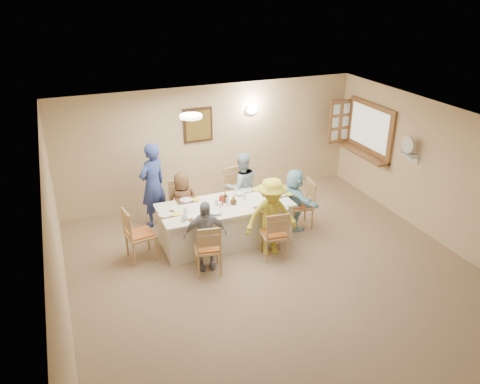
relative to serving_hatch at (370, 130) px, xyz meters
name	(u,v)px	position (x,y,z in m)	size (l,w,h in m)	color
ground	(284,283)	(-3.21, -2.40, -1.50)	(7.00, 7.00, 0.00)	#957B59
room_walls	(288,198)	(-3.21, -2.40, 0.01)	(7.00, 7.00, 7.00)	beige
wall_picture	(198,125)	(-3.51, 1.06, 0.20)	(0.62, 0.05, 0.72)	#3E2515
wall_sconce	(252,110)	(-2.31, 1.04, 0.40)	(0.26, 0.09, 0.18)	white
ceiling_light	(191,116)	(-4.21, -0.90, 0.97)	(0.36, 0.36, 0.05)	white
serving_hatch	(370,130)	(0.00, 0.00, 0.00)	(0.06, 1.50, 1.15)	brown
hatch_sill	(363,153)	(-0.12, 0.00, -0.53)	(0.30, 1.50, 0.05)	brown
shutter_door	(340,122)	(-0.26, 0.76, 0.00)	(0.55, 0.04, 1.00)	brown
fan_shelf	(409,155)	(-0.08, -1.35, -0.10)	(0.22, 0.36, 0.03)	white
desk_fan	(409,148)	(-0.11, -1.35, 0.05)	(0.30, 0.30, 0.28)	#A5A5A8
dining_table	(225,223)	(-3.63, -0.81, -1.12)	(2.39, 1.01, 0.76)	silver
chair_back_left	(181,206)	(-4.23, -0.01, -1.03)	(0.45, 0.45, 0.94)	tan
chair_back_right	(239,194)	(-3.03, -0.01, -0.98)	(0.50, 0.50, 1.04)	tan
chair_front_left	(208,247)	(-4.23, -1.61, -1.04)	(0.44, 0.44, 0.92)	tan
chair_front_right	(274,233)	(-3.03, -1.61, -1.04)	(0.44, 0.44, 0.93)	tan
chair_left_end	(140,234)	(-5.18, -0.81, -1.01)	(0.47, 0.47, 0.98)	tan
chair_right_end	(300,204)	(-2.08, -0.81, -1.02)	(0.46, 0.46, 0.96)	tan
diner_back_left	(183,202)	(-4.23, -0.13, -0.90)	(0.61, 0.41, 1.21)	brown
diner_back_right	(242,187)	(-3.03, -0.13, -0.78)	(0.72, 0.57, 1.44)	#9EB1C2
diner_front_left	(205,235)	(-4.23, -1.49, -0.88)	(0.76, 0.41, 1.23)	gray
diner_front_right	(271,217)	(-3.03, -1.49, -0.78)	(0.98, 0.63, 1.44)	gold
diner_right_end	(295,199)	(-2.21, -0.81, -0.89)	(0.47, 1.16, 1.22)	#9EDFF7
caregiver	(153,185)	(-4.68, 0.34, -0.66)	(0.73, 0.66, 1.69)	#33489A
placemat_fl	(200,221)	(-4.23, -1.23, -0.74)	(0.36, 0.27, 0.01)	#472B19
plate_fl	(200,220)	(-4.23, -1.23, -0.73)	(0.25, 0.25, 0.02)	white
napkin_fl	(211,220)	(-4.05, -1.28, -0.73)	(0.15, 0.15, 0.01)	#E0EF32
placemat_fr	(265,208)	(-3.03, -1.23, -0.74)	(0.36, 0.26, 0.01)	#472B19
plate_fr	(265,208)	(-3.03, -1.23, -0.73)	(0.22, 0.22, 0.01)	white
napkin_fr	(275,208)	(-2.85, -1.28, -0.73)	(0.15, 0.15, 0.01)	#E0EF32
placemat_bl	(186,200)	(-4.23, -0.39, -0.74)	(0.37, 0.28, 0.01)	#472B19
plate_bl	(186,200)	(-4.23, -0.39, -0.73)	(0.22, 0.22, 0.01)	white
napkin_bl	(196,199)	(-4.05, -0.44, -0.73)	(0.14, 0.14, 0.01)	#E0EF32
placemat_br	(247,190)	(-3.03, -0.39, -0.74)	(0.33, 0.25, 0.01)	#472B19
plate_br	(247,190)	(-3.03, -0.39, -0.73)	(0.24, 0.24, 0.02)	white
napkin_br	(256,189)	(-2.85, -0.44, -0.73)	(0.14, 0.14, 0.01)	#E0EF32
placemat_le	(165,215)	(-4.73, -0.81, -0.74)	(0.36, 0.27, 0.01)	#472B19
plate_le	(165,214)	(-4.73, -0.81, -0.73)	(0.24, 0.24, 0.01)	white
napkin_le	(176,214)	(-4.55, -0.86, -0.73)	(0.15, 0.15, 0.01)	#E0EF32
placemat_re	(281,194)	(-2.51, -0.81, -0.74)	(0.38, 0.28, 0.01)	#472B19
plate_re	(281,194)	(-2.51, -0.81, -0.73)	(0.23, 0.23, 0.01)	white
napkin_re	(291,194)	(-2.33, -0.86, -0.73)	(0.14, 0.14, 0.01)	#E0EF32
teacup_a	(184,218)	(-4.47, -1.12, -0.70)	(0.11, 0.11, 0.09)	white
teacup_b	(236,188)	(-3.21, -0.31, -0.70)	(0.12, 0.12, 0.08)	white
bowl_a	(216,212)	(-3.89, -1.09, -0.71)	(0.26, 0.26, 0.05)	white
bowl_b	(239,193)	(-3.24, -0.53, -0.71)	(0.23, 0.23, 0.07)	white
condiment_ketchup	(221,199)	(-3.70, -0.80, -0.63)	(0.10, 0.10, 0.22)	#A6210E
condiment_brown	(225,197)	(-3.59, -0.72, -0.65)	(0.09, 0.10, 0.19)	#3D2710
condiment_malt	(234,200)	(-3.48, -0.86, -0.66)	(0.15, 0.15, 0.15)	#3D2710
drinking_glass	(216,202)	(-3.78, -0.76, -0.68)	(0.06, 0.06, 0.10)	silver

